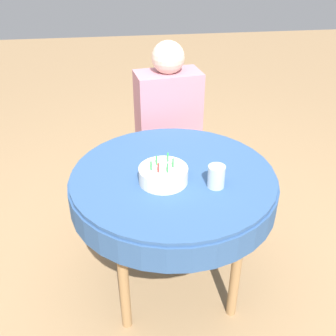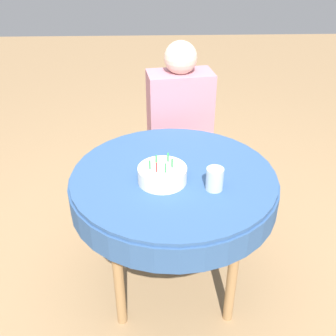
{
  "view_description": "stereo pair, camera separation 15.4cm",
  "coord_description": "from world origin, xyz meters",
  "px_view_note": "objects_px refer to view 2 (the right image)",
  "views": [
    {
      "loc": [
        -0.24,
        -1.59,
        1.75
      ],
      "look_at": [
        -0.03,
        -0.02,
        0.77
      ],
      "focal_mm": 42.0,
      "sensor_mm": 36.0,
      "label": 1
    },
    {
      "loc": [
        -0.09,
        -1.61,
        1.75
      ],
      "look_at": [
        -0.03,
        -0.02,
        0.77
      ],
      "focal_mm": 42.0,
      "sensor_mm": 36.0,
      "label": 2
    }
  ],
  "objects_px": {
    "chair": "(177,138)",
    "birthday_cake": "(162,174)",
    "drinking_glass": "(215,179)",
    "person": "(180,116)"
  },
  "relations": [
    {
      "from": "drinking_glass",
      "to": "chair",
      "type": "bearing_deg",
      "value": 96.68
    },
    {
      "from": "chair",
      "to": "birthday_cake",
      "type": "xyz_separation_m",
      "value": [
        -0.12,
        -0.88,
        0.27
      ]
    },
    {
      "from": "chair",
      "to": "drinking_glass",
      "type": "height_order",
      "value": "chair"
    },
    {
      "from": "chair",
      "to": "drinking_glass",
      "type": "xyz_separation_m",
      "value": [
        0.11,
        -0.96,
        0.29
      ]
    },
    {
      "from": "chair",
      "to": "drinking_glass",
      "type": "distance_m",
      "value": 1.0
    },
    {
      "from": "birthday_cake",
      "to": "drinking_glass",
      "type": "height_order",
      "value": "birthday_cake"
    },
    {
      "from": "chair",
      "to": "drinking_glass",
      "type": "relative_size",
      "value": 8.82
    },
    {
      "from": "chair",
      "to": "person",
      "type": "distance_m",
      "value": 0.23
    },
    {
      "from": "chair",
      "to": "birthday_cake",
      "type": "distance_m",
      "value": 0.93
    },
    {
      "from": "birthday_cake",
      "to": "drinking_glass",
      "type": "relative_size",
      "value": 2.15
    }
  ]
}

